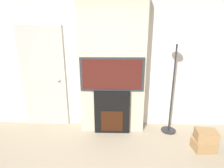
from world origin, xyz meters
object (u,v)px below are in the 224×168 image
at_px(television, 112,74).
at_px(floor_lamp, 174,75).
at_px(fireplace, 112,112).
at_px(box_stack, 205,140).

relative_size(television, floor_lamp, 0.64).
relative_size(fireplace, box_stack, 2.24).
height_order(floor_lamp, box_stack, floor_lamp).
distance_m(television, box_stack, 1.98).
bearing_deg(fireplace, floor_lamp, 2.07).
distance_m(television, floor_lamp, 1.16).
relative_size(floor_lamp, box_stack, 4.70).
bearing_deg(fireplace, box_stack, -18.86).
distance_m(fireplace, floor_lamp, 1.38).
bearing_deg(television, floor_lamp, 2.17).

